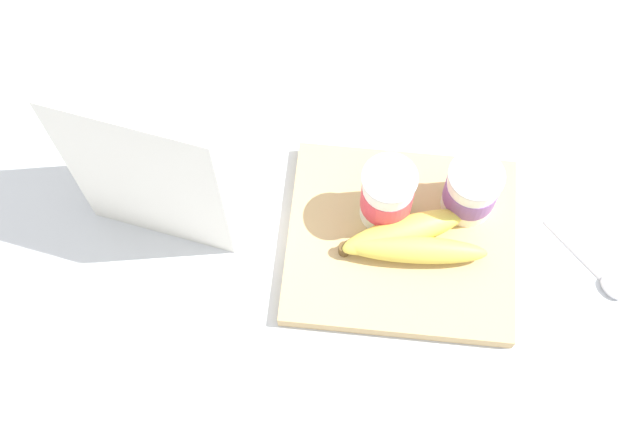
# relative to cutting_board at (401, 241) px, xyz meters

# --- Properties ---
(ground_plane) EXTENTS (2.40, 2.40, 0.00)m
(ground_plane) POSITION_rel_cutting_board_xyz_m (0.00, 0.00, -0.01)
(ground_plane) COLOR silver
(cutting_board) EXTENTS (0.28, 0.24, 0.02)m
(cutting_board) POSITION_rel_cutting_board_xyz_m (0.00, 0.00, 0.00)
(cutting_board) COLOR tan
(cutting_board) RESTS_ON ground_plane
(cereal_box) EXTENTS (0.20, 0.11, 0.27)m
(cereal_box) POSITION_rel_cutting_board_xyz_m (-0.29, 0.02, 0.12)
(cereal_box) COLOR white
(cereal_box) RESTS_ON ground_plane
(yogurt_cup_front) EXTENTS (0.07, 0.07, 0.10)m
(yogurt_cup_front) POSITION_rel_cutting_board_xyz_m (-0.02, 0.03, 0.06)
(yogurt_cup_front) COLOR white
(yogurt_cup_front) RESTS_ON cutting_board
(yogurt_cup_back) EXTENTS (0.07, 0.07, 0.08)m
(yogurt_cup_back) POSITION_rel_cutting_board_xyz_m (0.08, 0.05, 0.05)
(yogurt_cup_back) COLOR white
(yogurt_cup_back) RESTS_ON cutting_board
(banana_bunch) EXTENTS (0.18, 0.10, 0.04)m
(banana_bunch) POSITION_rel_cutting_board_xyz_m (0.01, -0.01, 0.03)
(banana_bunch) COLOR #E2D14F
(banana_bunch) RESTS_ON cutting_board
(spoon) EXTENTS (0.10, 0.11, 0.01)m
(spoon) POSITION_rel_cutting_board_xyz_m (0.24, -0.01, -0.01)
(spoon) COLOR silver
(spoon) RESTS_ON ground_plane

